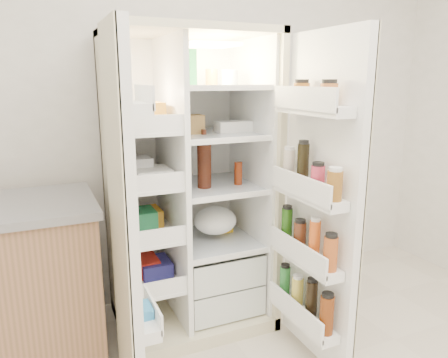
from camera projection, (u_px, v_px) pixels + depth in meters
name	position (u px, v px, depth m)	size (l,w,h in m)	color
wall_back	(190.00, 105.00, 2.88)	(4.00, 0.02, 2.70)	white
refrigerator	(190.00, 207.00, 2.66)	(0.92, 0.70, 1.80)	beige
freezer_door	(124.00, 225.00, 1.88)	(0.15, 0.40, 1.72)	white
fridge_door	(319.00, 208.00, 2.19)	(0.17, 0.58, 1.72)	white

